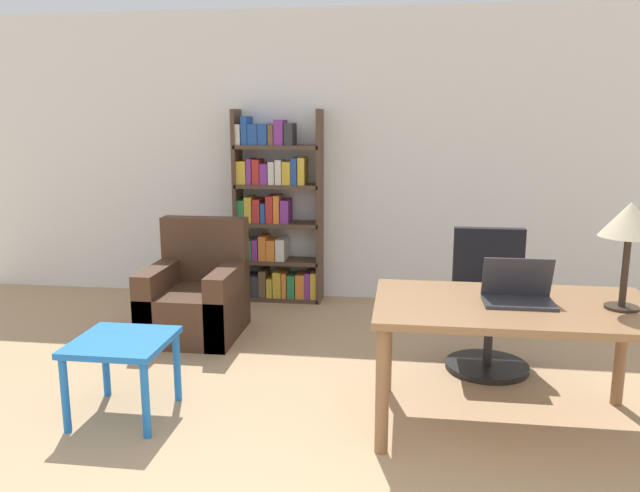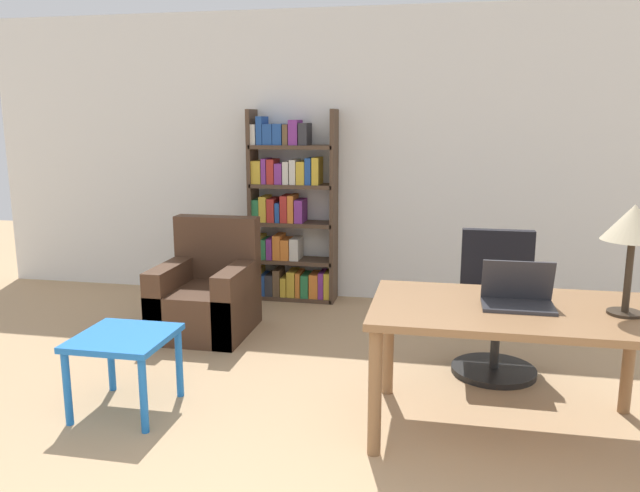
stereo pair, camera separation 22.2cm
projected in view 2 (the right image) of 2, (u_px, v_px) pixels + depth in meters
wall_back at (388, 158)px, 5.80m from camera, size 8.00×0.06×2.70m
desk at (514, 324)px, 3.34m from camera, size 1.52×0.88×0.72m
laptop at (518, 297)px, 3.33m from camera, size 0.37×0.24×0.25m
table_lamp at (633, 226)px, 3.11m from camera, size 0.30×0.30×0.57m
office_chair at (496, 312)px, 4.25m from camera, size 0.57×0.57×0.96m
side_table_blue at (124, 347)px, 3.65m from camera, size 0.53×0.54×0.47m
armchair at (207, 297)px, 5.06m from camera, size 0.71×0.78×0.91m
bookshelf at (289, 215)px, 5.90m from camera, size 0.82×0.28×1.80m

